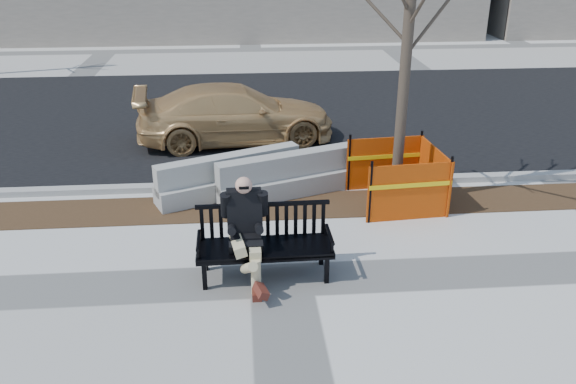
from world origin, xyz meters
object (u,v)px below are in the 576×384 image
seated_man (247,275)px  jersey_barrier_left (230,194)px  bench (265,276)px  tree_fence (394,203)px  sedan (237,141)px  jersey_barrier_right (290,194)px

seated_man → jersey_barrier_left: size_ratio=0.54×
bench → seated_man: size_ratio=1.31×
seated_man → tree_fence: (2.91, 2.41, 0.00)m
sedan → jersey_barrier_left: sedan is taller
jersey_barrier_left → jersey_barrier_right: jersey_barrier_right is taller
tree_fence → bench: bearing=-136.9°
tree_fence → jersey_barrier_right: size_ratio=1.96×
bench → jersey_barrier_left: size_ratio=0.70×
bench → tree_fence: 3.60m
seated_man → sedan: seated_man is taller
tree_fence → jersey_barrier_left: tree_fence is taller
seated_man → tree_fence: size_ratio=0.27×
seated_man → jersey_barrier_right: bearing=71.8°
tree_fence → jersey_barrier_left: (-3.19, 0.65, 0.00)m
jersey_barrier_left → seated_man: bearing=-108.1°
bench → jersey_barrier_right: (0.65, 3.05, 0.00)m
bench → sedan: 6.39m
seated_man → jersey_barrier_left: 3.07m
bench → jersey_barrier_right: 3.11m
jersey_barrier_right → jersey_barrier_left: bearing=156.9°
tree_fence → jersey_barrier_right: tree_fence is taller
seated_man → tree_fence: bearing=38.7°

